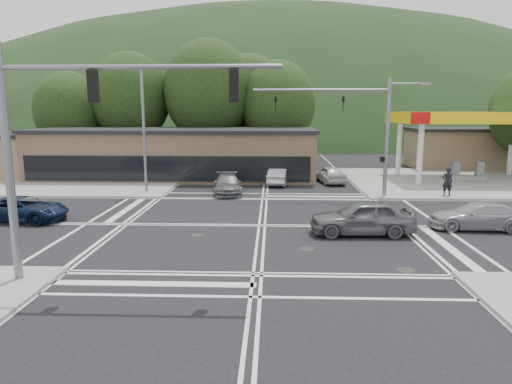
{
  "coord_description": "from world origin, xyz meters",
  "views": [
    {
      "loc": [
        0.52,
        -22.86,
        5.84
      ],
      "look_at": [
        -0.38,
        1.99,
        1.4
      ],
      "focal_mm": 32.0,
      "sensor_mm": 36.0,
      "label": 1
    }
  ],
  "objects_px": {
    "pedestrian": "(447,182)",
    "car_grey_center": "(362,217)",
    "car_northbound": "(228,184)",
    "car_blue_west": "(22,209)",
    "car_queue_b": "(330,174)",
    "car_queue_a": "(278,176)",
    "car_silver_east": "(478,216)"
  },
  "relations": [
    {
      "from": "car_northbound",
      "to": "pedestrian",
      "type": "relative_size",
      "value": 2.42
    },
    {
      "from": "car_queue_a",
      "to": "car_queue_b",
      "type": "distance_m",
      "value": 4.36
    },
    {
      "from": "pedestrian",
      "to": "car_grey_center",
      "type": "bearing_deg",
      "value": 55.29
    },
    {
      "from": "pedestrian",
      "to": "car_queue_b",
      "type": "bearing_deg",
      "value": -37.4
    },
    {
      "from": "car_queue_b",
      "to": "car_northbound",
      "type": "bearing_deg",
      "value": 23.03
    },
    {
      "from": "car_grey_center",
      "to": "car_silver_east",
      "type": "height_order",
      "value": "car_grey_center"
    },
    {
      "from": "car_queue_a",
      "to": "pedestrian",
      "type": "relative_size",
      "value": 2.1
    },
    {
      "from": "car_silver_east",
      "to": "car_queue_b",
      "type": "relative_size",
      "value": 1.11
    },
    {
      "from": "car_grey_center",
      "to": "car_northbound",
      "type": "bearing_deg",
      "value": -146.73
    },
    {
      "from": "car_grey_center",
      "to": "car_northbound",
      "type": "height_order",
      "value": "car_grey_center"
    },
    {
      "from": "car_blue_west",
      "to": "car_queue_a",
      "type": "bearing_deg",
      "value": -43.58
    },
    {
      "from": "car_blue_west",
      "to": "car_silver_east",
      "type": "distance_m",
      "value": 23.64
    },
    {
      "from": "car_blue_west",
      "to": "pedestrian",
      "type": "height_order",
      "value": "pedestrian"
    },
    {
      "from": "car_queue_b",
      "to": "car_northbound",
      "type": "height_order",
      "value": "car_queue_b"
    },
    {
      "from": "car_grey_center",
      "to": "car_silver_east",
      "type": "distance_m",
      "value": 6.09
    },
    {
      "from": "car_queue_b",
      "to": "car_northbound",
      "type": "xyz_separation_m",
      "value": [
        -7.94,
        -5.14,
        -0.04
      ]
    },
    {
      "from": "pedestrian",
      "to": "car_northbound",
      "type": "bearing_deg",
      "value": -0.37
    },
    {
      "from": "car_queue_b",
      "to": "car_northbound",
      "type": "relative_size",
      "value": 0.9
    },
    {
      "from": "car_blue_west",
      "to": "car_queue_b",
      "type": "relative_size",
      "value": 1.14
    },
    {
      "from": "car_queue_a",
      "to": "car_northbound",
      "type": "relative_size",
      "value": 0.87
    },
    {
      "from": "car_northbound",
      "to": "car_grey_center",
      "type": "bearing_deg",
      "value": -61.83
    },
    {
      "from": "car_silver_east",
      "to": "car_queue_b",
      "type": "bearing_deg",
      "value": -155.17
    },
    {
      "from": "car_northbound",
      "to": "car_queue_a",
      "type": "bearing_deg",
      "value": 41.99
    },
    {
      "from": "car_silver_east",
      "to": "car_queue_a",
      "type": "relative_size",
      "value": 1.15
    },
    {
      "from": "car_grey_center",
      "to": "car_silver_east",
      "type": "xyz_separation_m",
      "value": [
        5.96,
        1.22,
        -0.16
      ]
    },
    {
      "from": "car_silver_east",
      "to": "car_northbound",
      "type": "xyz_separation_m",
      "value": [
        -13.44,
        9.39,
        0.0
      ]
    },
    {
      "from": "car_grey_center",
      "to": "car_queue_a",
      "type": "xyz_separation_m",
      "value": [
        -3.81,
        14.84,
        -0.17
      ]
    },
    {
      "from": "car_blue_west",
      "to": "car_queue_a",
      "type": "relative_size",
      "value": 1.18
    },
    {
      "from": "car_grey_center",
      "to": "car_queue_a",
      "type": "distance_m",
      "value": 15.32
    },
    {
      "from": "car_silver_east",
      "to": "pedestrian",
      "type": "distance_m",
      "value": 8.54
    },
    {
      "from": "car_blue_west",
      "to": "pedestrian",
      "type": "bearing_deg",
      "value": -69.63
    },
    {
      "from": "car_blue_west",
      "to": "pedestrian",
      "type": "relative_size",
      "value": 2.48
    }
  ]
}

